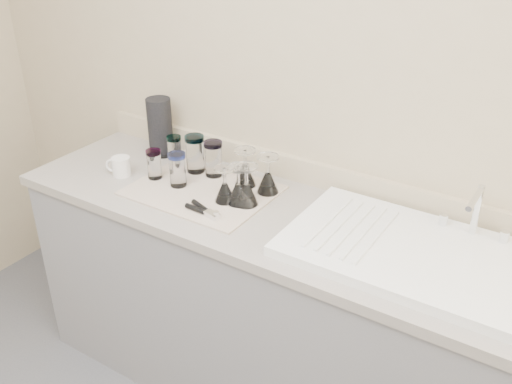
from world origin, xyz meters
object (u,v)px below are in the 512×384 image
Objects in this scene: can_opener at (204,210)px; paper_towel_roll at (160,127)px; goblet_back_right at (268,180)px; tumbler_purple at (214,158)px; sink_unit at (412,252)px; white_mug at (121,166)px; goblet_back_left at (245,173)px; tumbler_cyan at (195,154)px; tumbler_teal at (175,150)px; tumbler_magenta at (154,164)px; goblet_front_right at (246,191)px; goblet_front_left at (225,190)px; tumbler_blue at (178,169)px; goblet_extra at (238,191)px.

paper_towel_roll reaches higher than can_opener.
tumbler_purple is at bearing 178.73° from goblet_back_right.
sink_unit reaches higher than white_mug.
goblet_back_left reaches higher than white_mug.
can_opener is (0.24, -0.26, -0.07)m from tumbler_cyan.
tumbler_magenta is (0.02, -0.15, -0.00)m from tumbler_teal.
paper_towel_roll reaches higher than goblet_back_right.
white_mug is 0.46× the size of paper_towel_roll.
goblet_front_right is at bearing -179.31° from sink_unit.
tumbler_teal is 1.01× the size of tumbler_magenta.
goblet_front_left is (0.36, -0.01, -0.01)m from tumbler_magenta.
tumbler_magenta is 0.44m from goblet_front_right.
tumbler_teal is at bearing 178.74° from goblet_back_right.
tumbler_cyan reaches higher than tumbler_blue.
tumbler_purple is (-0.89, 0.12, 0.06)m from sink_unit.
tumbler_cyan is 0.33m from goblet_extra.
goblet_back_left is at bearing -1.62° from tumbler_purple.
tumbler_teal is at bearing 142.78° from can_opener.
goblet_front_left is (0.25, -0.14, -0.03)m from tumbler_cyan.
tumbler_blue is 0.28m from white_mug.
sink_unit is 1.25m from paper_towel_roll.
tumbler_blue is 0.36m from paper_towel_roll.
can_opener is at bearing -96.94° from goblet_front_left.
goblet_back_left is 1.32× the size of white_mug.
sink_unit is at bearing -6.59° from tumbler_cyan.
tumbler_purple is 0.98× the size of goblet_extra.
goblet_extra reaches higher than tumbler_blue.
tumbler_cyan reaches higher than tumbler_purple.
goblet_front_left is at bearing -42.97° from tumbler_purple.
goblet_front_left is 1.21× the size of white_mug.
paper_towel_roll reaches higher than tumbler_magenta.
goblet_back_right is 0.29m from can_opener.
tumbler_purple is at bearing 66.12° from tumbler_blue.
goblet_front_left is (-0.10, -0.15, -0.00)m from goblet_back_right.
white_mug is (-0.60, -0.19, -0.02)m from goblet_back_right.
tumbler_magenta is 0.36m from goblet_front_left.
goblet_back_right is at bearing 82.37° from goblet_front_right.
tumbler_blue is (0.12, -0.00, 0.01)m from tumbler_magenta.
goblet_back_right is (0.11, -0.00, -0.00)m from goblet_back_left.
white_mug is (-0.50, -0.19, -0.02)m from goblet_back_left.
tumbler_teal is 0.41m from goblet_front_left.
tumbler_cyan reaches higher than tumbler_teal.
goblet_extra is (-0.05, -0.13, -0.00)m from goblet_back_right.
tumbler_cyan is at bearing 132.49° from can_opener.
goblet_front_right is (-0.02, -0.13, 0.00)m from goblet_back_right.
goblet_front_left is at bearing -29.70° from tumbler_cyan.
sink_unit reaches higher than goblet_back_left.
tumbler_purple is 1.28× the size of white_mug.
tumbler_cyan is 1.30× the size of tumbler_magenta.
tumbler_blue reaches higher than can_opener.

